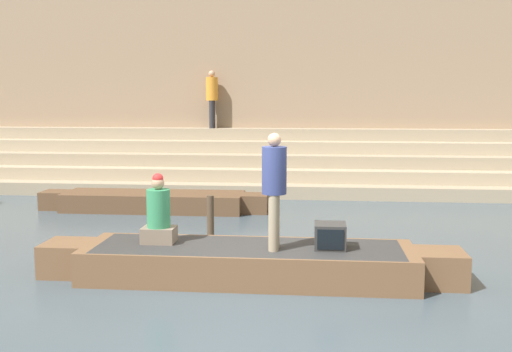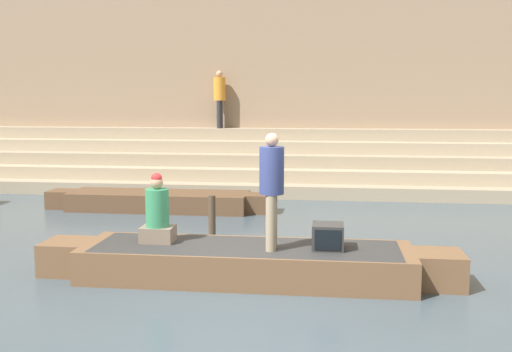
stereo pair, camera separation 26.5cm
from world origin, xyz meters
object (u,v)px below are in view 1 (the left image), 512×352
(rowboat_main, at_px, (248,262))
(tv_set, at_px, (330,236))
(person_standing, at_px, (274,183))
(moored_boat_shore, at_px, (154,201))
(mooring_post, at_px, (210,220))
(person_rowing, at_px, (159,215))
(person_on_steps, at_px, (212,95))

(rowboat_main, relative_size, tv_set, 13.47)
(person_standing, distance_m, moored_boat_shore, 6.37)
(moored_boat_shore, distance_m, mooring_post, 3.64)
(rowboat_main, xyz_separation_m, tv_set, (1.21, 0.00, 0.42))
(rowboat_main, bearing_deg, mooring_post, 114.78)
(rowboat_main, bearing_deg, person_rowing, 176.22)
(rowboat_main, height_order, tv_set, tv_set)
(rowboat_main, xyz_separation_m, person_rowing, (-1.38, 0.11, 0.66))
(mooring_post, bearing_deg, person_rowing, -102.46)
(rowboat_main, distance_m, person_on_steps, 10.21)
(rowboat_main, distance_m, tv_set, 1.28)
(rowboat_main, bearing_deg, person_on_steps, 103.64)
(person_rowing, bearing_deg, person_standing, -8.79)
(moored_boat_shore, bearing_deg, rowboat_main, -57.64)
(moored_boat_shore, bearing_deg, person_rowing, -70.26)
(person_rowing, xyz_separation_m, tv_set, (2.59, -0.11, -0.24))
(moored_boat_shore, bearing_deg, person_on_steps, 84.86)
(tv_set, height_order, person_on_steps, person_on_steps)
(mooring_post, bearing_deg, tv_set, -44.55)
(rowboat_main, xyz_separation_m, mooring_post, (-0.94, 2.12, 0.19))
(person_standing, xyz_separation_m, moored_boat_shore, (-3.26, 5.33, -1.25))
(moored_boat_shore, bearing_deg, mooring_post, -54.49)
(tv_set, distance_m, person_on_steps, 10.44)
(tv_set, height_order, mooring_post, mooring_post)
(tv_set, relative_size, moored_boat_shore, 0.08)
(person_standing, xyz_separation_m, person_rowing, (-1.78, 0.24, -0.55))
(mooring_post, bearing_deg, moored_boat_shore, 121.98)
(person_standing, distance_m, tv_set, 1.14)
(mooring_post, xyz_separation_m, person_on_steps, (-1.24, 7.53, 2.31))
(mooring_post, distance_m, person_on_steps, 7.97)
(moored_boat_shore, height_order, mooring_post, mooring_post)
(rowboat_main, distance_m, person_standing, 1.28)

